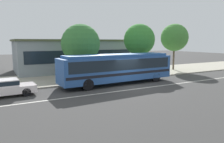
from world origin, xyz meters
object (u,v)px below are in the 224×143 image
(transit_bus, at_px, (118,67))
(street_tree_near_stop, at_px, (81,44))
(bus_stop_sign, at_px, (142,62))
(sedan_behind_bus, at_px, (1,87))
(pedestrian_waiting_near_sign, at_px, (113,68))
(street_tree_far_end, at_px, (174,38))
(street_tree_mid_block, at_px, (139,40))

(transit_bus, distance_m, street_tree_near_stop, 5.15)
(bus_stop_sign, bearing_deg, sedan_behind_bus, -171.78)
(pedestrian_waiting_near_sign, xyz_separation_m, bus_stop_sign, (3.08, -1.31, 0.70))
(street_tree_far_end, bearing_deg, bus_stop_sign, -160.02)
(bus_stop_sign, distance_m, street_tree_mid_block, 3.06)
(sedan_behind_bus, relative_size, street_tree_far_end, 0.72)
(street_tree_far_end, bearing_deg, street_tree_mid_block, -170.19)
(sedan_behind_bus, relative_size, street_tree_near_stop, 0.80)
(transit_bus, bearing_deg, street_tree_mid_block, 35.33)
(pedestrian_waiting_near_sign, distance_m, street_tree_near_stop, 4.55)
(transit_bus, height_order, pedestrian_waiting_near_sign, transit_bus)
(sedan_behind_bus, xyz_separation_m, street_tree_near_stop, (7.83, 4.17, 3.15))
(pedestrian_waiting_near_sign, distance_m, bus_stop_sign, 3.42)
(street_tree_mid_block, xyz_separation_m, street_tree_far_end, (6.94, 1.20, 0.33))
(transit_bus, distance_m, pedestrian_waiting_near_sign, 3.60)
(street_tree_mid_block, bearing_deg, sedan_behind_bus, -166.38)
(pedestrian_waiting_near_sign, relative_size, street_tree_mid_block, 0.27)
(bus_stop_sign, xyz_separation_m, street_tree_near_stop, (-6.59, 2.09, 2.08))
(transit_bus, height_order, street_tree_mid_block, street_tree_mid_block)
(street_tree_near_stop, height_order, street_tree_far_end, street_tree_far_end)
(transit_bus, bearing_deg, bus_stop_sign, 24.71)
(pedestrian_waiting_near_sign, bearing_deg, street_tree_far_end, 7.79)
(transit_bus, xyz_separation_m, street_tree_near_stop, (-2.24, 4.10, 2.19))
(bus_stop_sign, height_order, street_tree_near_stop, street_tree_near_stop)
(bus_stop_sign, xyz_separation_m, street_tree_far_end, (7.64, 2.78, 2.86))
(street_tree_mid_block, bearing_deg, pedestrian_waiting_near_sign, -175.95)
(transit_bus, relative_size, street_tree_far_end, 1.79)
(street_tree_mid_block, height_order, street_tree_far_end, street_tree_far_end)
(street_tree_near_stop, bearing_deg, sedan_behind_bus, -151.92)
(pedestrian_waiting_near_sign, height_order, bus_stop_sign, bus_stop_sign)
(street_tree_near_stop, distance_m, street_tree_far_end, 14.28)
(sedan_behind_bus, xyz_separation_m, bus_stop_sign, (14.42, 2.08, 1.07))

